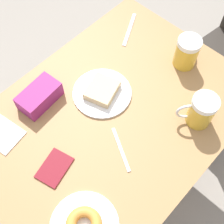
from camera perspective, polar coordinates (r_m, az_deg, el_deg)
ground_plane at (r=1.89m, az=0.00°, el=-11.40°), size 8.00×8.00×0.00m
table at (r=1.26m, az=0.00°, el=-1.80°), size 0.79×1.09×0.73m
plate_with_cake at (r=1.25m, az=-1.82°, el=3.73°), size 0.24×0.24×0.04m
beer_mug_left at (r=1.18m, az=15.96°, el=0.24°), size 0.12×0.12×0.14m
beer_mug_center at (r=1.34m, az=13.56°, el=10.67°), size 0.10×0.14×0.14m
napkin_folded at (r=1.24m, az=-19.49°, el=-3.76°), size 0.16×0.14×0.00m
fork at (r=1.14m, az=1.64°, el=-6.82°), size 0.16×0.10×0.00m
knife at (r=1.48m, az=3.21°, el=14.87°), size 0.11×0.19×0.00m
passport_near_edge at (r=1.14m, az=-10.59°, el=-9.89°), size 0.12×0.14×0.01m
blue_pouch at (r=1.24m, az=-13.12°, el=2.83°), size 0.11×0.18×0.07m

